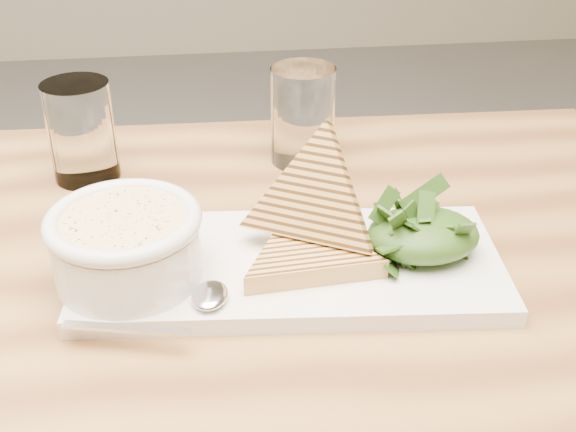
{
  "coord_description": "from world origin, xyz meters",
  "views": [
    {
      "loc": [
        0.14,
        -0.41,
        1.12
      ],
      "look_at": [
        0.21,
        0.15,
        0.78
      ],
      "focal_mm": 45.0,
      "sensor_mm": 36.0,
      "label": 1
    }
  ],
  "objects": [
    {
      "name": "sandwich_flat",
      "position": [
        0.22,
        0.12,
        0.76
      ],
      "size": [
        0.16,
        0.16,
        0.02
      ],
      "primitive_type": null,
      "rotation": [
        0.0,
        0.0,
        0.08
      ],
      "color": "#C38F45",
      "rests_on": "platter"
    },
    {
      "name": "glass_far",
      "position": [
        0.25,
        0.36,
        0.79
      ],
      "size": [
        0.07,
        0.07,
        0.11
      ],
      "primitive_type": "cylinder",
      "color": "white",
      "rests_on": "table_top"
    },
    {
      "name": "sandwich_lean",
      "position": [
        0.23,
        0.14,
        0.8
      ],
      "size": [
        0.2,
        0.2,
        0.17
      ],
      "primitive_type": null,
      "rotation": [
        1.03,
        0.0,
        -0.51
      ],
      "color": "#C38F45",
      "rests_on": "sandwich_flat"
    },
    {
      "name": "platter",
      "position": [
        0.21,
        0.13,
        0.74
      ],
      "size": [
        0.4,
        0.2,
        0.02
      ],
      "primitive_type": "cube",
      "rotation": [
        0.0,
        0.0,
        -0.09
      ],
      "color": "white",
      "rests_on": "table_top"
    },
    {
      "name": "soup_bowl",
      "position": [
        0.06,
        0.12,
        0.77
      ],
      "size": [
        0.13,
        0.13,
        0.05
      ],
      "primitive_type": "cylinder",
      "color": "white",
      "rests_on": "platter"
    },
    {
      "name": "spoon_handle",
      "position": [
        0.06,
        0.04,
        0.75
      ],
      "size": [
        0.1,
        0.03,
        0.0
      ],
      "primitive_type": "cube",
      "rotation": [
        0.0,
        0.0,
        -0.22
      ],
      "color": "silver",
      "rests_on": "platter"
    },
    {
      "name": "salad_base",
      "position": [
        0.33,
        0.12,
        0.77
      ],
      "size": [
        0.1,
        0.08,
        0.04
      ],
      "primitive_type": "ellipsoid",
      "color": "black",
      "rests_on": "platter"
    },
    {
      "name": "glass_near",
      "position": [
        -0.0,
        0.34,
        0.79
      ],
      "size": [
        0.07,
        0.07,
        0.11
      ],
      "primitive_type": "cylinder",
      "color": "white",
      "rests_on": "table_top"
    },
    {
      "name": "bowl_rim",
      "position": [
        0.06,
        0.12,
        0.81
      ],
      "size": [
        0.13,
        0.13,
        0.01
      ],
      "primitive_type": "torus",
      "color": "white",
      "rests_on": "soup_bowl"
    },
    {
      "name": "table_leg_br",
      "position": [
        0.59,
        0.43,
        0.35
      ],
      "size": [
        0.06,
        0.06,
        0.69
      ],
      "primitive_type": "cylinder",
      "color": "olive",
      "rests_on": "ground"
    },
    {
      "name": "arugula_pile",
      "position": [
        0.33,
        0.12,
        0.78
      ],
      "size": [
        0.11,
        0.1,
        0.05
      ],
      "primitive_type": null,
      "color": "#395E1D",
      "rests_on": "platter"
    },
    {
      "name": "soup",
      "position": [
        0.06,
        0.12,
        0.8
      ],
      "size": [
        0.11,
        0.11,
        0.01
      ],
      "primitive_type": "cylinder",
      "color": "#E6C689",
      "rests_on": "soup_bowl"
    },
    {
      "name": "table_top",
      "position": [
        0.08,
        0.12,
        0.71
      ],
      "size": [
        1.13,
        0.77,
        0.04
      ],
      "primitive_type": "cube",
      "rotation": [
        0.0,
        0.0,
        -0.03
      ],
      "color": "olive",
      "rests_on": "ground"
    },
    {
      "name": "spoon_bowl",
      "position": [
        0.13,
        0.07,
        0.76
      ],
      "size": [
        0.04,
        0.05,
        0.01
      ],
      "primitive_type": "ellipsoid",
      "rotation": [
        0.0,
        0.0,
        -0.22
      ],
      "color": "silver",
      "rests_on": "platter"
    }
  ]
}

